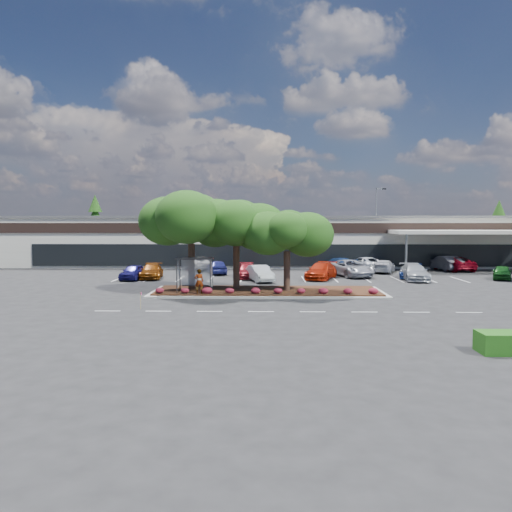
{
  "coord_description": "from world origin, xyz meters",
  "views": [
    {
      "loc": [
        -2.0,
        -34.6,
        5.6
      ],
      "look_at": [
        -2.99,
        8.34,
        2.6
      ],
      "focal_mm": 35.0,
      "sensor_mm": 36.0,
      "label": 1
    }
  ],
  "objects_px": {
    "light_pole": "(377,231)",
    "car_0": "(133,272)",
    "survey_stake": "(141,298)",
    "car_1": "(152,271)"
  },
  "relations": [
    {
      "from": "light_pole",
      "to": "car_1",
      "type": "distance_m",
      "value": 29.0
    },
    {
      "from": "survey_stake",
      "to": "car_1",
      "type": "distance_m",
      "value": 17.31
    },
    {
      "from": "light_pole",
      "to": "car_0",
      "type": "xyz_separation_m",
      "value": [
        -26.55,
        -15.17,
        -3.63
      ]
    },
    {
      "from": "survey_stake",
      "to": "car_1",
      "type": "bearing_deg",
      "value": 100.9
    },
    {
      "from": "car_1",
      "to": "survey_stake",
      "type": "bearing_deg",
      "value": -85.78
    },
    {
      "from": "light_pole",
      "to": "car_1",
      "type": "height_order",
      "value": "light_pole"
    },
    {
      "from": "light_pole",
      "to": "car_0",
      "type": "height_order",
      "value": "light_pole"
    },
    {
      "from": "car_1",
      "to": "car_0",
      "type": "bearing_deg",
      "value": -155.91
    },
    {
      "from": "car_1",
      "to": "light_pole",
      "type": "bearing_deg",
      "value": 23.01
    },
    {
      "from": "light_pole",
      "to": "car_0",
      "type": "distance_m",
      "value": 30.79
    }
  ]
}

